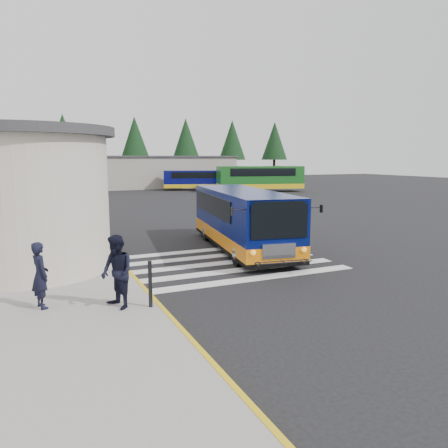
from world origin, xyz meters
name	(u,v)px	position (x,y,z in m)	size (l,w,h in m)	color
ground	(225,258)	(0.00, 0.00, 0.00)	(140.00, 140.00, 0.00)	black
curb_strip	(104,246)	(-4.05, 4.00, 0.08)	(0.12, 34.00, 0.16)	gold
crosswalk	(221,263)	(-0.50, -0.80, 0.01)	(8.00, 5.35, 0.01)	silver
depot_building	(135,172)	(6.00, 42.00, 2.11)	(26.40, 8.40, 4.20)	gray
tree_line	(123,138)	(6.29, 50.00, 6.77)	(58.40, 4.40, 10.00)	black
transit_bus	(242,221)	(1.37, 1.15, 1.22)	(4.13, 9.32, 2.56)	#071052
pedestrian_a	(40,275)	(-6.85, -3.81, 1.01)	(0.62, 0.41, 1.71)	black
pedestrian_b	(117,272)	(-5.08, -4.62, 1.09)	(0.91, 0.71, 1.88)	black
bollard	(150,284)	(-4.30, -4.89, 0.76)	(0.10, 0.10, 1.21)	black
far_bus_a	(196,179)	(12.04, 35.06, 1.34)	(8.29, 4.42, 2.06)	#06094F
far_bus_b	(260,177)	(17.87, 29.43, 1.67)	(10.32, 4.92, 2.57)	#16551A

